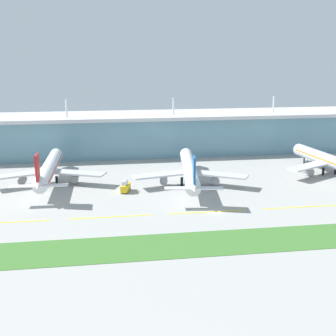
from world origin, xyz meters
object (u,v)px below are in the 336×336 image
airliner_far_middle (328,160)px  fuel_truck (126,186)px  airliner_near_middle (49,169)px  airliner_center (189,170)px

airliner_far_middle → fuel_truck: 94.70m
airliner_near_middle → airliner_center: bearing=-9.8°
airliner_center → airliner_near_middle: bearing=170.2°
airliner_far_middle → fuel_truck: airliner_far_middle is taller
airliner_near_middle → airliner_far_middle: same height
airliner_near_middle → airliner_far_middle: (124.89, -2.45, -0.01)m
airliner_center → airliner_far_middle: same height
fuel_truck → airliner_center: bearing=13.1°
airliner_far_middle → fuel_truck: size_ratio=7.67×
airliner_near_middle → fuel_truck: bearing=-27.8°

